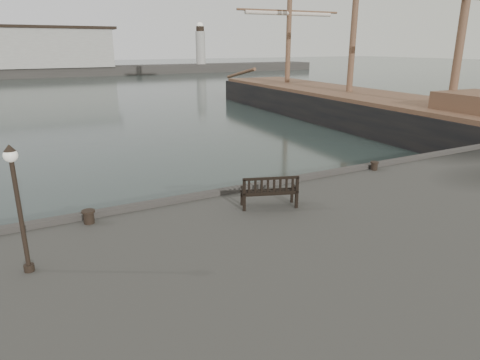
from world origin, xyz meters
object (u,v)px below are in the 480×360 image
object	(u,v)px
bench	(269,197)
tall_ship_main	(347,112)
bollard_right	(374,166)
lamp_post	(17,193)
bollard_left	(89,217)

from	to	relation	value
bench	tall_ship_main	size ratio (longest dim) A/B	0.05
bench	bollard_right	bearing A→B (deg)	33.60
bench	lamp_post	size ratio (longest dim) A/B	0.63
lamp_post	tall_ship_main	xyz separation A→B (m)	(27.75, 19.65, -2.78)
bench	bollard_right	size ratio (longest dim) A/B	5.32
bollard_left	bollard_right	world-z (taller)	bollard_left
bollard_right	bollard_left	bearing A→B (deg)	-179.51
bollard_right	tall_ship_main	size ratio (longest dim) A/B	0.01
bollard_right	lamp_post	distance (m)	13.82
bench	lamp_post	xyz separation A→B (m)	(-7.22, -0.84, 1.63)
lamp_post	bollard_right	bearing A→B (deg)	9.97
bollard_left	tall_ship_main	bearing A→B (deg)	33.76
bollard_right	tall_ship_main	bearing A→B (deg)	50.47
bollard_right	bench	bearing A→B (deg)	-166.33
lamp_post	bollard_left	bearing A→B (deg)	52.13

